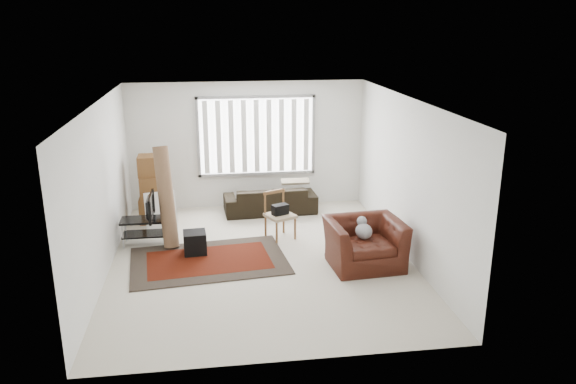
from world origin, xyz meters
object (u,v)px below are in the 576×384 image
object	(u,v)px
moving_boxes	(153,191)
side_chair	(280,213)
sofa	(270,196)
armchair	(365,240)
tv_stand	(148,226)

from	to	relation	value
moving_boxes	side_chair	bearing A→B (deg)	-27.60
sofa	armchair	bearing A→B (deg)	110.56
tv_stand	side_chair	bearing A→B (deg)	-0.85
moving_boxes	armchair	xyz separation A→B (m)	(3.63, -2.67, -0.18)
moving_boxes	tv_stand	bearing A→B (deg)	-89.59
moving_boxes	side_chair	xyz separation A→B (m)	(2.40, -1.25, -0.15)
tv_stand	sofa	xyz separation A→B (m)	(2.38, 1.44, 0.02)
sofa	armchair	xyz separation A→B (m)	(1.25, -2.89, 0.08)
side_chair	armchair	distance (m)	1.88
armchair	side_chair	bearing A→B (deg)	126.45
moving_boxes	sofa	distance (m)	2.41
tv_stand	sofa	bearing A→B (deg)	31.23
tv_stand	moving_boxes	size ratio (longest dim) A/B	0.71
moving_boxes	armchair	world-z (taller)	moving_boxes
moving_boxes	armchair	size ratio (longest dim) A/B	1.06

